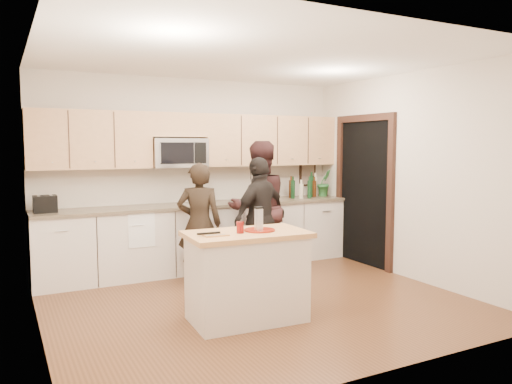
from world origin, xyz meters
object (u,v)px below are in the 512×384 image
woman_left (199,224)px  toaster (45,204)px  woman_right (260,218)px  island (247,276)px  woman_center (259,208)px

woman_left → toaster: bearing=3.9°
woman_right → toaster: bearing=-39.6°
island → woman_right: 1.62m
island → toaster: (-1.68, 2.14, 0.59)m
woman_center → woman_left: bearing=5.0°
island → woman_center: bearing=61.7°
island → toaster: bearing=131.0°
island → toaster: 2.78m
woman_left → island: bearing=112.8°
woman_left → woman_center: (0.90, 0.12, 0.14)m
toaster → woman_right: woman_right is taller
toaster → woman_left: size_ratio=0.18×
woman_right → island: bearing=35.4°
woman_left → woman_center: size_ratio=0.85×
island → woman_right: bearing=60.2°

